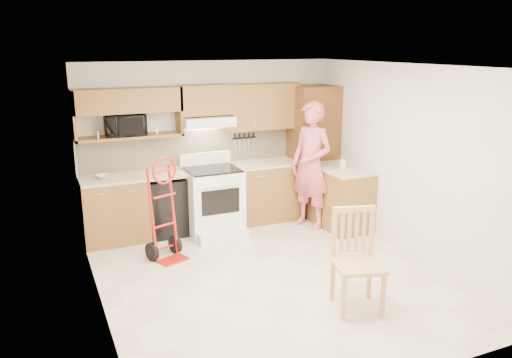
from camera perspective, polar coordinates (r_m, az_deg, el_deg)
floor at (r=6.37m, az=1.85°, el=-10.77°), size 4.00×4.50×0.02m
ceiling at (r=5.75m, az=2.06°, el=12.52°), size 4.00×4.50×0.02m
wall_back at (r=7.98m, az=-5.12°, el=3.99°), size 4.00×0.02×2.50m
wall_front at (r=4.12m, az=15.83°, el=-6.96°), size 4.00×0.02×2.50m
wall_left at (r=5.40m, az=-17.64°, el=-1.90°), size 0.02×4.50×2.50m
wall_right at (r=7.02m, az=16.90°, el=1.92°), size 0.02×4.50×2.50m
backsplash at (r=7.97m, az=-5.06°, el=3.61°), size 3.92×0.03×0.55m
lower_cab_left at (r=7.54m, az=-15.44°, el=-3.42°), size 0.90×0.60×0.90m
dishwasher at (r=7.68m, az=-9.90°, el=-2.96°), size 0.60×0.60×0.85m
lower_cab_right at (r=8.19m, az=1.21°, el=-1.43°), size 1.14×0.60×0.90m
countertop_left at (r=7.46m, az=-13.41°, el=0.27°), size 1.50×0.63×0.04m
countertop_right at (r=8.07m, az=1.23°, el=1.78°), size 1.14×0.63×0.04m
cab_return_right at (r=7.93m, az=9.39°, el=-2.18°), size 0.60×1.00×0.90m
countertop_return at (r=7.81m, az=9.53°, el=1.12°), size 0.63×1.00×0.04m
pantry_tall at (r=8.42m, az=6.31°, el=3.14°), size 0.70×0.60×2.10m
upper_cab_left at (r=7.40m, az=-14.10°, el=8.48°), size 1.50×0.33×0.34m
upper_shelf_mw at (r=7.47m, az=-13.86°, el=4.60°), size 1.50×0.33×0.04m
upper_cab_center at (r=7.68m, az=-5.67°, el=8.76°), size 0.76×0.33×0.44m
upper_cab_right at (r=8.04m, az=0.85°, el=8.10°), size 1.14×0.33×0.70m
range_hood at (r=7.66m, az=-5.46°, el=6.41°), size 0.76×0.46×0.14m
knife_strip at (r=8.12m, az=-1.31°, el=4.17°), size 0.40×0.05×0.29m
microwave at (r=7.44m, az=-14.36°, el=5.86°), size 0.55×0.37×0.30m
range at (r=7.54m, az=-4.68°, el=-1.89°), size 0.79×1.04×1.16m
person at (r=7.75m, az=6.14°, el=1.49°), size 0.68×0.82×1.93m
hand_truck at (r=6.70m, az=-9.94°, el=-3.88°), size 0.61×0.59×1.24m
dining_chair at (r=5.52m, az=11.32°, el=-9.01°), size 0.61×0.64×1.07m
soap_bottle at (r=7.78m, az=9.59°, el=1.91°), size 0.10×0.10×0.18m
bowl at (r=7.39m, az=-16.60°, el=0.28°), size 0.23×0.23×0.05m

